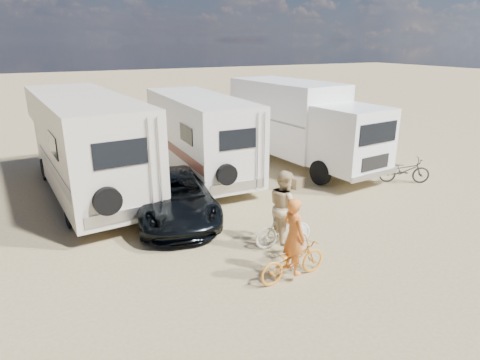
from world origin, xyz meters
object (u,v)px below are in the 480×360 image
rv_main (200,138)px  rv_left (87,146)px  crate (296,182)px  rider_woman (284,213)px  bike_woman (283,230)px  box_truck (303,125)px  bike_parked (404,170)px  rider_man (294,243)px  dark_suv (174,196)px  cooler (203,201)px  bike_man (293,260)px

rv_main → rv_left: bearing=-177.6°
crate → rider_woman: bearing=-128.1°
rv_main → bike_woman: (-0.29, -6.32, -1.08)m
rv_main → bike_woman: size_ratio=4.37×
box_truck → bike_parked: 4.31m
rider_man → bike_parked: rider_man is taller
rv_left → bike_parked: 11.31m
bike_woman → crate: (2.84, 3.62, -0.27)m
rider_woman → bike_parked: 7.10m
rv_main → rider_man: bearing=-95.5°
dark_suv → rider_woman: (1.87, -3.08, 0.26)m
rv_main → bike_woman: 6.42m
bike_woman → cooler: bearing=21.3°
rv_left → bike_parked: size_ratio=4.53×
cooler → rv_left: bearing=141.8°
bike_man → rider_man: 0.42m
box_truck → dark_suv: box_truck is taller
dark_suv → cooler: size_ratio=9.19×
cooler → rv_main: bearing=74.7°
cooler → crate: 3.66m
dark_suv → rider_woman: rider_woman is taller
box_truck → bike_parked: size_ratio=4.14×
dark_suv → bike_woman: size_ratio=3.13×
dark_suv → rider_woman: bearing=-47.4°
bike_woman → bike_parked: bearing=-63.7°
rv_left → cooler: bearing=-48.3°
bike_woman → rider_man: bearing=162.9°
dark_suv → cooler: bearing=28.9°
rider_woman → cooler: rider_woman is taller
bike_parked → crate: bike_parked is taller
rv_main → rv_left: (-4.08, -0.07, 0.13)m
bike_woman → bike_parked: (6.71, 2.25, 0.02)m
box_truck → crate: bearing=-135.4°
rv_left → rider_man: size_ratio=4.75×
rv_left → box_truck: size_ratio=1.10×
rider_man → cooler: (-0.18, 4.79, -0.66)m
rv_left → crate: 7.29m
cooler → box_truck: bearing=29.4°
bike_man → bike_woman: 1.52m
rv_left → dark_suv: (1.92, -3.18, -1.01)m
box_truck → rider_woman: (-4.64, -5.83, -0.78)m
rv_main → crate: rv_main is taller
box_truck → bike_man: box_truck is taller
dark_suv → rider_man: (1.23, -4.46, 0.20)m
rv_main → cooler: 3.39m
bike_man → crate: size_ratio=3.49×
rider_man → rv_left: bearing=18.7°
dark_suv → bike_woman: (1.87, -3.08, -0.20)m
bike_woman → rider_man: (-0.64, -1.38, 0.41)m
dark_suv → box_truck: bearing=34.1°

